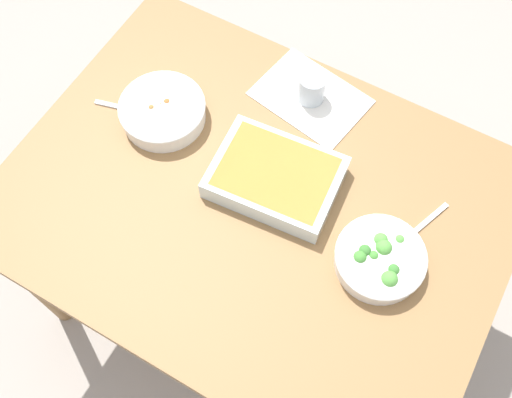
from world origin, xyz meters
name	(u,v)px	position (x,y,z in m)	size (l,w,h in m)	color
ground_plane	(256,292)	(0.00, 0.00, 0.00)	(6.00, 6.00, 0.00)	#9E9389
dining_table	(256,215)	(0.00, 0.00, 0.65)	(1.20, 0.90, 0.74)	olive
placemat	(310,98)	(-0.02, 0.33, 0.74)	(0.28, 0.20, 0.00)	silver
stew_bowl	(163,111)	(-0.32, 0.09, 0.77)	(0.22, 0.22, 0.06)	white
broccoli_bowl	(380,259)	(0.32, -0.01, 0.77)	(0.21, 0.21, 0.07)	white
baking_dish	(276,177)	(0.02, 0.06, 0.77)	(0.32, 0.25, 0.06)	silver
drink_cup	(312,89)	(-0.02, 0.33, 0.78)	(0.07, 0.07, 0.08)	#B2BCC6
spoon_by_stew	(136,110)	(-0.40, 0.07, 0.74)	(0.17, 0.06, 0.01)	silver
spoon_by_broccoli	(414,232)	(0.37, 0.11, 0.74)	(0.08, 0.17, 0.01)	silver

